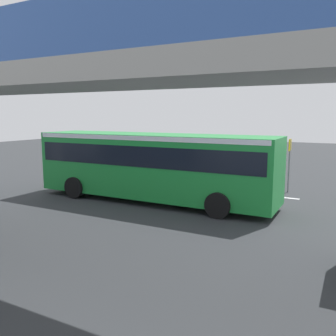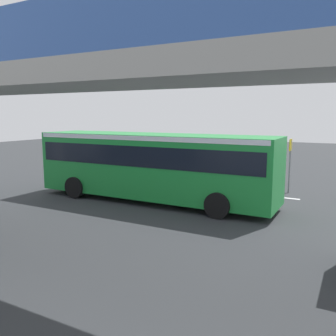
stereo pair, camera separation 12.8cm
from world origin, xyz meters
TOP-DOWN VIEW (x-y plane):
  - ground at (0.00, 0.00)m, footprint 80.00×80.00m
  - city_bus at (1.09, 1.38)m, footprint 11.54×2.85m
  - traffic_sign at (-4.23, -3.48)m, footprint 0.08×0.60m
  - lane_dash_leftmost at (-4.00, -2.20)m, footprint 2.00×0.20m
  - lane_dash_left at (0.00, -2.20)m, footprint 2.00×0.20m
  - lane_dash_centre at (4.00, -2.20)m, footprint 2.00×0.20m
  - pedestrian_overpass at (0.00, 9.00)m, footprint 25.91×2.60m

SIDE VIEW (x-z plane):
  - ground at x=0.00m, z-range 0.00..0.00m
  - lane_dash_leftmost at x=-4.00m, z-range 0.00..0.01m
  - lane_dash_left at x=0.00m, z-range 0.00..0.01m
  - lane_dash_centre at x=4.00m, z-range 0.00..0.01m
  - city_bus at x=1.09m, z-range 0.31..3.46m
  - traffic_sign at x=-4.23m, z-range 0.49..3.29m
  - pedestrian_overpass at x=0.00m, z-range 1.43..7.67m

